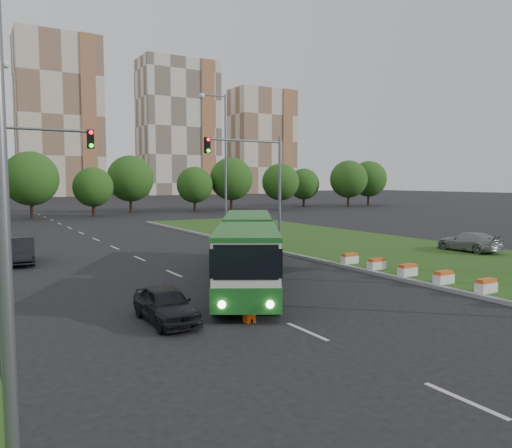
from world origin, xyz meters
TOP-DOWN VIEW (x-y plane):
  - ground at (0.00, 0.00)m, footprint 360.00×360.00m
  - grass_median at (13.00, 8.00)m, footprint 14.00×60.00m
  - median_kerb at (6.05, 8.00)m, footprint 0.30×60.00m
  - lane_markings at (-3.00, 20.00)m, footprint 0.20×100.00m
  - flower_planters at (6.70, -2.50)m, footprint 1.10×11.50m
  - traffic_mast_median at (4.78, 10.00)m, footprint 5.76×0.32m
  - traffic_mast_left at (-10.38, 9.00)m, footprint 5.76×0.32m
  - street_lamps at (-3.00, 10.00)m, footprint 36.00×60.00m
  - tree_line at (10.00, 55.00)m, footprint 120.00×8.00m
  - apartment_tower_ceast at (15.00, 150.00)m, footprint 25.00×15.00m
  - apartment_tower_east at (55.00, 150.00)m, footprint 27.00×15.00m
  - midrise_east at (90.00, 150.00)m, footprint 24.00×14.00m
  - articulated_bus at (-0.77, 2.68)m, footprint 2.50×16.05m
  - car_left_near at (-6.61, -2.57)m, footprint 1.51×3.73m
  - car_left_far at (-9.76, 13.75)m, footprint 2.10×4.77m
  - car_median at (17.14, 2.76)m, footprint 1.83×4.50m
  - pedestrian at (-3.38, -3.08)m, footprint 0.58×0.67m
  - shopping_trolley at (-4.09, -4.08)m, footprint 0.36×0.38m

SIDE VIEW (x-z plane):
  - ground at x=0.00m, z-range 0.00..0.00m
  - lane_markings at x=-3.00m, z-range -0.01..0.01m
  - grass_median at x=13.00m, z-range 0.00..0.15m
  - median_kerb at x=6.05m, z-range 0.00..0.18m
  - shopping_trolley at x=-4.09m, z-range 0.00..0.61m
  - flower_planters at x=6.70m, z-range 0.15..0.75m
  - car_left_near at x=-6.61m, z-range 0.00..1.27m
  - car_left_far at x=-9.76m, z-range 0.00..1.53m
  - pedestrian at x=-3.38m, z-range 0.00..1.57m
  - car_median at x=17.14m, z-range 0.15..1.46m
  - articulated_bus at x=-0.77m, z-range 0.30..2.94m
  - tree_line at x=10.00m, z-range 0.00..9.00m
  - traffic_mast_median at x=4.78m, z-range 1.35..9.35m
  - traffic_mast_left at x=-10.38m, z-range 1.35..9.35m
  - street_lamps at x=-3.00m, z-range 0.00..12.00m
  - midrise_east at x=90.00m, z-range 0.00..40.00m
  - apartment_tower_east at x=55.00m, z-range 0.00..47.00m
  - apartment_tower_ceast at x=15.00m, z-range 0.00..50.00m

